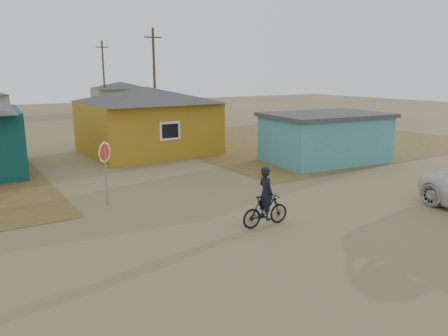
{
  "coord_description": "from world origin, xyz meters",
  "views": [
    {
      "loc": [
        -7.49,
        -10.18,
        4.77
      ],
      "look_at": [
        0.87,
        3.0,
        1.3
      ],
      "focal_mm": 35.0,
      "sensor_mm": 36.0,
      "label": 1
    }
  ],
  "objects": [
    {
      "name": "ground",
      "position": [
        0.0,
        0.0,
        0.0
      ],
      "size": [
        120.0,
        120.0,
        0.0
      ],
      "primitive_type": "plane",
      "color": "olive"
    },
    {
      "name": "house_yellow",
      "position": [
        2.5,
        14.0,
        2.0
      ],
      "size": [
        7.72,
        6.76,
        3.9
      ],
      "color": "#A87B19",
      "rests_on": "ground"
    },
    {
      "name": "utility_pole_far",
      "position": [
        7.5,
        38.0,
        4.14
      ],
      "size": [
        1.4,
        0.2,
        8.0
      ],
      "color": "#433A28",
      "rests_on": "ground"
    },
    {
      "name": "house_beige_east",
      "position": [
        10.0,
        40.0,
        1.86
      ],
      "size": [
        6.95,
        6.05,
        3.6
      ],
      "color": "gray",
      "rests_on": "ground"
    },
    {
      "name": "utility_pole_near",
      "position": [
        6.5,
        22.0,
        4.14
      ],
      "size": [
        1.4,
        0.2,
        8.0
      ],
      "color": "#433A28",
      "rests_on": "ground"
    },
    {
      "name": "cyclist",
      "position": [
        0.59,
        0.13,
        0.7
      ],
      "size": [
        1.7,
        0.62,
        1.91
      ],
      "color": "black",
      "rests_on": "ground"
    },
    {
      "name": "grass_ne",
      "position": [
        14.0,
        13.0,
        0.01
      ],
      "size": [
        20.0,
        18.0,
        0.0
      ],
      "primitive_type": "cube",
      "color": "brown",
      "rests_on": "ground"
    },
    {
      "name": "stop_sign",
      "position": [
        -2.93,
        4.92,
        1.74
      ],
      "size": [
        0.74,
        0.29,
        2.35
      ],
      "color": "gray",
      "rests_on": "ground"
    },
    {
      "name": "shed_turquoise",
      "position": [
        9.5,
        6.5,
        1.31
      ],
      "size": [
        6.71,
        4.93,
        2.6
      ],
      "color": "teal",
      "rests_on": "ground"
    }
  ]
}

